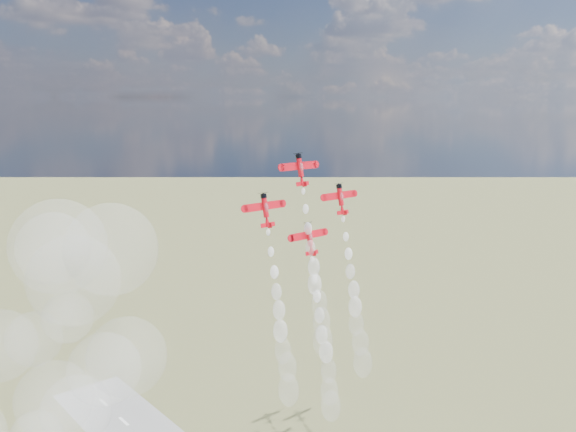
{
  "coord_description": "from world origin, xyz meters",
  "views": [
    {
      "loc": [
        -92.92,
        -107.06,
        129.39
      ],
      "look_at": [
        9.78,
        17.14,
        97.88
      ],
      "focal_mm": 38.0,
      "sensor_mm": 36.0,
      "label": 1
    }
  ],
  "objects_px": {
    "plane_lead": "(300,169)",
    "plane_right": "(341,198)",
    "plane_left": "(265,209)",
    "plane_slot": "(310,238)"
  },
  "relations": [
    {
      "from": "plane_lead",
      "to": "plane_left",
      "type": "bearing_deg",
      "value": -171.58
    },
    {
      "from": "plane_left",
      "to": "plane_lead",
      "type": "bearing_deg",
      "value": 8.42
    },
    {
      "from": "plane_slot",
      "to": "plane_left",
      "type": "bearing_deg",
      "value": 171.58
    },
    {
      "from": "plane_lead",
      "to": "plane_right",
      "type": "xyz_separation_m",
      "value": [
        13.71,
        -2.03,
        -9.38
      ]
    },
    {
      "from": "plane_lead",
      "to": "plane_right",
      "type": "relative_size",
      "value": 1.0
    },
    {
      "from": "plane_lead",
      "to": "plane_slot",
      "type": "relative_size",
      "value": 1.0
    },
    {
      "from": "plane_left",
      "to": "plane_slot",
      "type": "distance_m",
      "value": 16.74
    },
    {
      "from": "plane_lead",
      "to": "plane_right",
      "type": "height_order",
      "value": "plane_lead"
    },
    {
      "from": "plane_right",
      "to": "plane_slot",
      "type": "distance_m",
      "value": 16.74
    },
    {
      "from": "plane_left",
      "to": "plane_right",
      "type": "bearing_deg",
      "value": 0.0
    }
  ]
}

